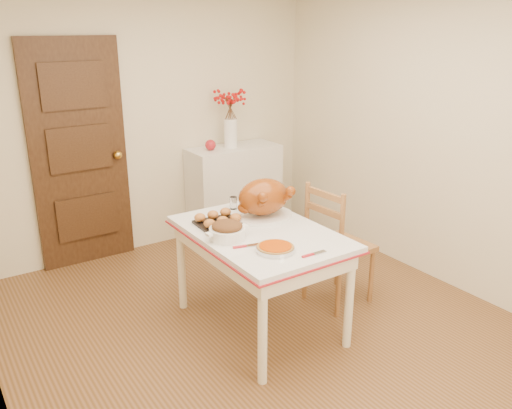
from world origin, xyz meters
TOP-DOWN VIEW (x-y plane):
  - floor at (0.00, 0.00)m, footprint 3.50×4.00m
  - wall_back at (0.00, 2.00)m, footprint 3.50×0.00m
  - wall_right at (1.75, 0.00)m, footprint 0.00×4.00m
  - door_back at (-0.70, 1.97)m, footprint 0.85×0.06m
  - sideboard at (0.81, 1.78)m, footprint 0.95×0.42m
  - kitchen_table at (0.00, 0.10)m, footprint 0.88×1.28m
  - chair_oak at (0.75, 0.07)m, footprint 0.47×0.47m
  - berry_vase at (0.78, 1.78)m, footprint 0.31×0.31m
  - apple at (0.54, 1.78)m, footprint 0.11×0.11m
  - turkey_platter at (0.17, 0.30)m, footprint 0.51×0.44m
  - pumpkin_pie at (-0.12, -0.25)m, footprint 0.28×0.28m
  - stuffing_dish at (-0.27, 0.10)m, footprint 0.34×0.28m
  - rolls_tray at (-0.18, 0.37)m, footprint 0.32×0.26m
  - pie_server at (0.06, -0.43)m, footprint 0.19×0.06m
  - carving_knife at (-0.20, -0.10)m, footprint 0.26×0.12m
  - drinking_glass at (0.09, 0.60)m, footprint 0.07×0.07m
  - shaker_pair at (0.33, 0.60)m, footprint 0.10×0.07m

SIDE VIEW (x-z plane):
  - floor at x=0.00m, z-range 0.00..0.00m
  - kitchen_table at x=0.00m, z-range 0.00..0.77m
  - sideboard at x=0.81m, z-range 0.00..0.95m
  - chair_oak at x=0.75m, z-range 0.00..1.00m
  - pie_server at x=0.06m, z-range 0.77..0.78m
  - carving_knife at x=-0.20m, z-range 0.77..0.78m
  - pumpkin_pie at x=-0.12m, z-range 0.77..0.82m
  - rolls_tray at x=-0.18m, z-range 0.77..0.85m
  - shaker_pair at x=0.33m, z-range 0.77..0.86m
  - drinking_glass at x=0.09m, z-range 0.77..0.87m
  - stuffing_dish at x=-0.27m, z-range 0.77..0.89m
  - turkey_platter at x=0.17m, z-range 0.77..1.06m
  - apple at x=0.54m, z-range 0.95..1.06m
  - door_back at x=-0.70m, z-range 0.00..2.06m
  - wall_back at x=0.00m, z-range 0.00..2.50m
  - wall_right at x=1.75m, z-range 0.00..2.50m
  - berry_vase at x=0.78m, z-range 0.95..1.56m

